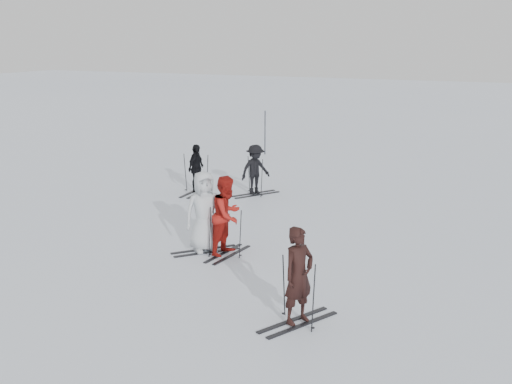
% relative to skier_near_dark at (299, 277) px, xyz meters
% --- Properties ---
extents(ground, '(120.00, 120.00, 0.00)m').
position_rel_skier_near_dark_xyz_m(ground, '(-3.00, 3.74, -0.86)').
color(ground, silver).
rests_on(ground, ground).
extents(skier_near_dark, '(0.64, 0.74, 1.72)m').
position_rel_skier_near_dark_xyz_m(skier_near_dark, '(0.00, 0.00, 0.00)').
color(skier_near_dark, black).
rests_on(skier_near_dark, ground).
extents(skier_red, '(0.77, 0.95, 1.82)m').
position_rel_skier_near_dark_xyz_m(skier_red, '(-2.77, 2.69, 0.05)').
color(skier_red, maroon).
rests_on(skier_red, ground).
extents(skier_grey, '(1.06, 1.08, 1.87)m').
position_rel_skier_near_dark_xyz_m(skier_grey, '(-3.35, 2.67, 0.08)').
color(skier_grey, silver).
rests_on(skier_grey, ground).
extents(skier_uphill_left, '(0.41, 0.91, 1.52)m').
position_rel_skier_near_dark_xyz_m(skier_uphill_left, '(-6.42, 7.62, -0.10)').
color(skier_uphill_left, black).
rests_on(skier_uphill_left, ground).
extents(skier_uphill_far, '(1.03, 1.16, 1.56)m').
position_rel_skier_near_dark_xyz_m(skier_uphill_far, '(-4.59, 8.14, -0.08)').
color(skier_uphill_far, black).
rests_on(skier_uphill_far, ground).
extents(skis_near_dark, '(1.89, 1.53, 1.22)m').
position_rel_skier_near_dark_xyz_m(skis_near_dark, '(0.00, 0.00, -0.25)').
color(skis_near_dark, black).
rests_on(skis_near_dark, ground).
extents(skis_red, '(1.62, 0.97, 1.13)m').
position_rel_skier_near_dark_xyz_m(skis_red, '(-2.77, 2.69, -0.29)').
color(skis_red, black).
rests_on(skis_red, ground).
extents(skis_grey, '(1.79, 1.73, 1.19)m').
position_rel_skier_near_dark_xyz_m(skis_grey, '(-3.35, 2.67, -0.26)').
color(skis_grey, black).
rests_on(skis_grey, ground).
extents(skis_uphill_left, '(1.79, 1.00, 1.28)m').
position_rel_skier_near_dark_xyz_m(skis_uphill_left, '(-6.42, 7.62, -0.22)').
color(skis_uphill_left, black).
rests_on(skis_uphill_left, ground).
extents(skis_uphill_far, '(1.90, 1.65, 1.23)m').
position_rel_skier_near_dark_xyz_m(skis_uphill_far, '(-4.59, 8.14, -0.25)').
color(skis_uphill_far, black).
rests_on(skis_uphill_far, ground).
extents(piste_marker, '(0.04, 0.04, 1.84)m').
position_rel_skier_near_dark_xyz_m(piste_marker, '(-7.19, 14.73, 0.06)').
color(piste_marker, black).
rests_on(piste_marker, ground).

